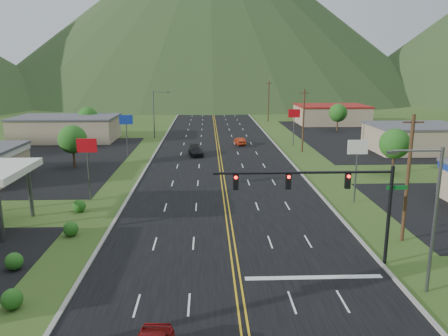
{
  "coord_description": "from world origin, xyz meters",
  "views": [
    {
      "loc": [
        -1.87,
        -13.82,
        13.43
      ],
      "look_at": [
        -0.36,
        24.56,
        4.5
      ],
      "focal_mm": 35.0,
      "sensor_mm": 36.0,
      "label": 1
    }
  ],
  "objects_px": {
    "streetlight_west": "(155,111)",
    "car_dark_mid": "(196,151)",
    "traffic_signal": "(332,191)",
    "streetlight_east": "(430,211)",
    "car_red_far": "(240,141)"
  },
  "relations": [
    {
      "from": "traffic_signal",
      "to": "car_red_far",
      "type": "height_order",
      "value": "traffic_signal"
    },
    {
      "from": "traffic_signal",
      "to": "streetlight_east",
      "type": "distance_m",
      "value": 6.17
    },
    {
      "from": "car_dark_mid",
      "to": "traffic_signal",
      "type": "bearing_deg",
      "value": -85.0
    },
    {
      "from": "streetlight_west",
      "to": "traffic_signal",
      "type": "bearing_deg",
      "value": -72.03
    },
    {
      "from": "traffic_signal",
      "to": "streetlight_west",
      "type": "height_order",
      "value": "streetlight_west"
    },
    {
      "from": "traffic_signal",
      "to": "car_red_far",
      "type": "relative_size",
      "value": 3.39
    },
    {
      "from": "streetlight_west",
      "to": "car_dark_mid",
      "type": "relative_size",
      "value": 1.9
    },
    {
      "from": "traffic_signal",
      "to": "streetlight_east",
      "type": "relative_size",
      "value": 1.46
    },
    {
      "from": "streetlight_west",
      "to": "car_dark_mid",
      "type": "bearing_deg",
      "value": -65.15
    },
    {
      "from": "streetlight_west",
      "to": "streetlight_east",
      "type": "bearing_deg",
      "value": -69.14
    },
    {
      "from": "traffic_signal",
      "to": "streetlight_east",
      "type": "xyz_separation_m",
      "value": [
        4.7,
        -4.0,
        -0.15
      ]
    },
    {
      "from": "streetlight_east",
      "to": "streetlight_west",
      "type": "relative_size",
      "value": 1.0
    },
    {
      "from": "streetlight_west",
      "to": "car_red_far",
      "type": "distance_m",
      "value": 18.2
    },
    {
      "from": "streetlight_east",
      "to": "car_red_far",
      "type": "distance_m",
      "value": 52.43
    },
    {
      "from": "streetlight_west",
      "to": "car_red_far",
      "type": "bearing_deg",
      "value": -28.03
    }
  ]
}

